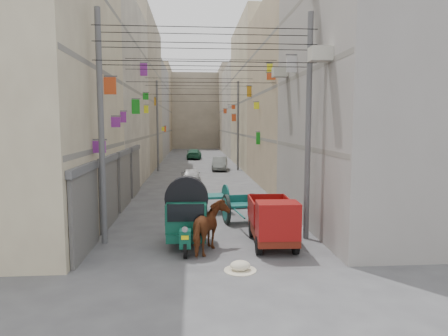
{
  "coord_description": "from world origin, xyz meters",
  "views": [
    {
      "loc": [
        -0.49,
        -7.93,
        4.13
      ],
      "look_at": [
        0.64,
        6.5,
        2.56
      ],
      "focal_mm": 32.0,
      "sensor_mm": 36.0,
      "label": 1
    }
  ],
  "objects": [
    {
      "name": "shutters_left",
      "position": [
        -3.92,
        10.38,
        1.49
      ],
      "size": [
        0.18,
        14.4,
        2.88
      ],
      "color": "#46464A",
      "rests_on": "ground"
    },
    {
      "name": "mini_truck",
      "position": [
        2.19,
        4.92,
        0.82
      ],
      "size": [
        1.47,
        3.09,
        1.71
      ],
      "rotation": [
        0.0,
        0.0,
        -0.04
      ],
      "color": "black",
      "rests_on": "ground"
    },
    {
      "name": "overhead_cables",
      "position": [
        0.0,
        14.4,
        6.77
      ],
      "size": [
        7.4,
        22.52,
        1.12
      ],
      "color": "black",
      "rests_on": "ground"
    },
    {
      "name": "ac_units",
      "position": [
        3.65,
        7.67,
        7.43
      ],
      "size": [
        0.7,
        6.55,
        3.35
      ],
      "color": "#B2AFA0",
      "rests_on": "ground"
    },
    {
      "name": "distant_car_white",
      "position": [
        -0.63,
        19.71,
        0.57
      ],
      "size": [
        1.49,
        3.42,
        1.15
      ],
      "primitive_type": "imported",
      "rotation": [
        0.0,
        0.0,
        3.18
      ],
      "color": "silver",
      "rests_on": "ground"
    },
    {
      "name": "distant_car_green",
      "position": [
        -0.33,
        40.49,
        0.59
      ],
      "size": [
        1.93,
        4.2,
        1.19
      ],
      "primitive_type": "imported",
      "rotation": [
        0.0,
        0.0,
        3.08
      ],
      "color": "#1E583C",
      "rests_on": "ground"
    },
    {
      "name": "ground",
      "position": [
        0.0,
        0.0,
        0.0
      ],
      "size": [
        140.0,
        140.0,
        0.0
      ],
      "primitive_type": "plane",
      "color": "#454547",
      "rests_on": "ground"
    },
    {
      "name": "building_row_left",
      "position": [
        -8.0,
        34.13,
        6.46
      ],
      "size": [
        8.0,
        62.0,
        14.0
      ],
      "color": "beige",
      "rests_on": "ground"
    },
    {
      "name": "signboards",
      "position": [
        -0.01,
        21.66,
        3.43
      ],
      "size": [
        8.22,
        40.52,
        5.67
      ],
      "color": "#D0471B",
      "rests_on": "ground"
    },
    {
      "name": "second_cart",
      "position": [
        0.35,
        10.6,
        0.7
      ],
      "size": [
        1.69,
        1.56,
        1.31
      ],
      "rotation": [
        0.0,
        0.0,
        0.18
      ],
      "color": "#13534E",
      "rests_on": "ground"
    },
    {
      "name": "distant_car_grey",
      "position": [
        1.97,
        28.23,
        0.6
      ],
      "size": [
        1.69,
        3.79,
        1.21
      ],
      "primitive_type": "imported",
      "rotation": [
        0.0,
        0.0,
        -0.12
      ],
      "color": "#565B57",
      "rests_on": "ground"
    },
    {
      "name": "end_cap_building",
      "position": [
        0.0,
        66.0,
        6.5
      ],
      "size": [
        22.0,
        10.0,
        13.0
      ],
      "primitive_type": "cube",
      "color": "tan",
      "rests_on": "ground"
    },
    {
      "name": "building_row_right",
      "position": [
        8.0,
        34.13,
        6.46
      ],
      "size": [
        8.0,
        62.0,
        14.0
      ],
      "color": "gray",
      "rests_on": "ground"
    },
    {
      "name": "tonga_cart",
      "position": [
        1.46,
        8.47,
        0.64
      ],
      "size": [
        1.43,
        2.85,
        1.23
      ],
      "rotation": [
        0.0,
        0.0,
        0.14
      ],
      "color": "black",
      "rests_on": "ground"
    },
    {
      "name": "auto_rickshaw",
      "position": [
        -0.71,
        5.46,
        1.07
      ],
      "size": [
        1.52,
        2.6,
        1.82
      ],
      "rotation": [
        0.0,
        0.0,
        -0.03
      ],
      "color": "black",
      "rests_on": "ground"
    },
    {
      "name": "horse",
      "position": [
        0.06,
        4.68,
        0.81
      ],
      "size": [
        1.47,
        2.11,
        1.63
      ],
      "primitive_type": "imported",
      "rotation": [
        0.0,
        0.0,
        2.8
      ],
      "color": "brown",
      "rests_on": "ground"
    },
    {
      "name": "utility_poles",
      "position": [
        0.0,
        17.0,
        4.0
      ],
      "size": [
        7.4,
        22.2,
        8.0
      ],
      "color": "#555557",
      "rests_on": "ground"
    },
    {
      "name": "feed_sack",
      "position": [
        0.82,
        2.96,
        0.14
      ],
      "size": [
        0.58,
        0.46,
        0.29
      ],
      "primitive_type": "ellipsoid",
      "color": "beige",
      "rests_on": "ground"
    }
  ]
}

